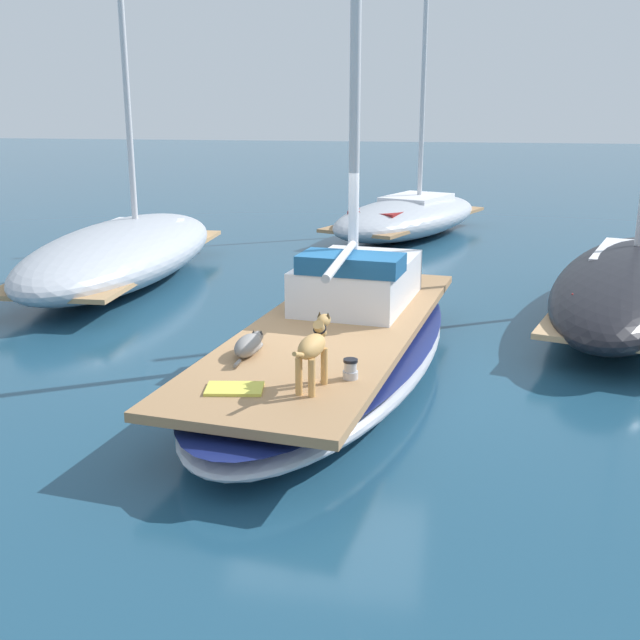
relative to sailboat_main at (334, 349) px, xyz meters
The scene contains 11 objects.
ground_plane 0.34m from the sailboat_main, ahead, with size 120.00×120.00×0.00m, color navy.
sailboat_main is the anchor object (origin of this frame).
mast_main 4.23m from the sailboat_main, 81.42° to the left, with size 0.14×2.27×8.44m.
cabin_house 1.30m from the sailboat_main, 82.10° to the left, with size 1.67×2.38×0.84m.
dog_grey 1.57m from the sailboat_main, 120.32° to the right, with size 0.28×0.95×0.22m.
dog_tan 2.35m from the sailboat_main, 86.05° to the right, with size 0.30×0.94×0.70m.
deck_winch 2.00m from the sailboat_main, 75.86° to the right, with size 0.16×0.16×0.21m.
deck_towel 2.52m from the sailboat_main, 103.90° to the right, with size 0.56×0.36×0.03m, color #D8D14C.
moored_boat_starboard_side 5.59m from the sailboat_main, 39.80° to the left, with size 4.22×7.71×6.59m.
moored_boat_port_side 6.70m from the sailboat_main, 137.11° to the left, with size 2.86×7.42×7.45m.
moored_boat_far_astern 10.87m from the sailboat_main, 88.91° to the left, with size 4.70×6.96×8.28m.
Camera 1 is at (1.48, -9.26, 3.40)m, focal length 43.13 mm.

